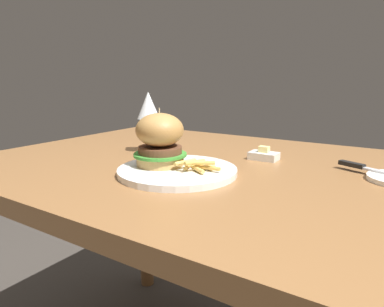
# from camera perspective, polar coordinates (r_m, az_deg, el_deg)

# --- Properties ---
(dining_table) EXTENTS (1.13, 0.86, 0.74)m
(dining_table) POSITION_cam_1_polar(r_m,az_deg,el_deg) (0.93, 0.72, -7.03)
(dining_table) COLOR brown
(dining_table) RESTS_ON ground
(main_plate) EXTENTS (0.27, 0.27, 0.01)m
(main_plate) POSITION_cam_1_polar(r_m,az_deg,el_deg) (0.78, -2.45, -2.90)
(main_plate) COLOR white
(main_plate) RESTS_ON dining_table
(burger_sandwich) EXTENTS (0.12, 0.12, 0.13)m
(burger_sandwich) POSITION_cam_1_polar(r_m,az_deg,el_deg) (0.79, -5.38, 2.36)
(burger_sandwich) COLOR tan
(burger_sandwich) RESTS_ON main_plate
(fries_pile) EXTENTS (0.09, 0.09, 0.03)m
(fries_pile) POSITION_cam_1_polar(r_m,az_deg,el_deg) (0.75, 0.97, -1.94)
(fries_pile) COLOR #E0B251
(fries_pile) RESTS_ON main_plate
(wine_glass) EXTENTS (0.07, 0.07, 0.18)m
(wine_glass) POSITION_cam_1_polar(r_m,az_deg,el_deg) (0.99, -7.27, 7.56)
(wine_glass) COLOR silver
(wine_glass) RESTS_ON dining_table
(table_knife) EXTENTS (0.20, 0.10, 0.01)m
(table_knife) POSITION_cam_1_polar(r_m,az_deg,el_deg) (0.86, 28.26, -2.45)
(table_knife) COLOR silver
(table_knife) RESTS_ON bread_plate
(butter_dish) EXTENTS (0.07, 0.05, 0.04)m
(butter_dish) POSITION_cam_1_polar(r_m,az_deg,el_deg) (0.93, 11.87, -0.29)
(butter_dish) COLOR white
(butter_dish) RESTS_ON dining_table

